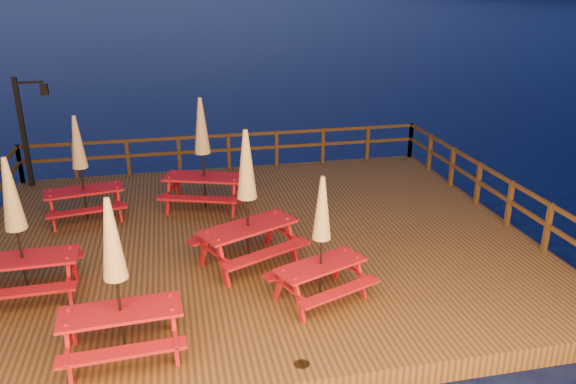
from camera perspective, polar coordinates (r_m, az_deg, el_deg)
The scene contains 11 objects.
ground at distance 12.82m, azimuth -3.43°, elevation -6.05°, with size 500.00×500.00×0.00m, color #050933.
deck at distance 12.73m, azimuth -3.45°, elevation -5.25°, with size 12.00×10.00×0.40m, color #402914.
deck_piles at distance 12.96m, azimuth -3.40°, elevation -7.23°, with size 11.44×9.44×1.40m.
railing at distance 13.99m, azimuth -4.66°, elevation 1.45°, with size 11.80×9.75×1.10m.
lamp_post at distance 16.70m, azimuth -24.92°, elevation 6.45°, with size 0.85×0.18×3.00m.
picnic_table_0 at distance 10.74m, azimuth -25.85°, elevation -3.30°, with size 1.90×1.58×2.65m.
picnic_table_1 at distance 8.60m, azimuth -17.06°, elevation -8.25°, with size 1.88×1.58×2.57m.
picnic_table_2 at distance 13.86m, azimuth -20.33°, elevation 2.40°, with size 2.00×1.75×2.52m.
picnic_table_3 at distance 9.72m, azimuth 3.41°, elevation -4.64°, with size 2.01×1.85×2.33m.
picnic_table_4 at distance 13.80m, azimuth -8.66°, elevation 4.00°, with size 2.36×2.15×2.79m.
picnic_table_5 at distance 10.87m, azimuth -4.17°, elevation -0.50°, with size 2.44×2.27×2.78m.
Camera 1 is at (-1.66, -11.32, 5.78)m, focal length 35.00 mm.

